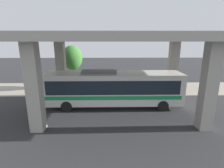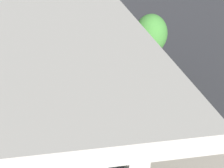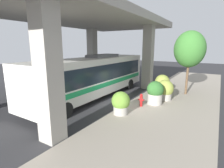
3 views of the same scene
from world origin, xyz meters
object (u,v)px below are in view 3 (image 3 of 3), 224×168
(fire_hydrant, at_px, (141,100))
(street_tree_near, at_px, (190,49))
(bus, at_px, (94,75))
(planter_front, at_px, (162,84))
(planter_back, at_px, (155,93))
(planter_middle, at_px, (121,103))
(planter_extra, at_px, (165,90))

(fire_hydrant, distance_m, street_tree_near, 6.62)
(bus, xyz_separation_m, street_tree_near, (-6.41, -5.04, 2.05))
(fire_hydrant, bearing_deg, planter_front, -92.30)
(planter_front, distance_m, planter_back, 3.50)
(planter_middle, relative_size, street_tree_near, 0.27)
(bus, bearing_deg, fire_hydrant, 177.88)
(planter_front, relative_size, street_tree_near, 0.31)
(fire_hydrant, bearing_deg, planter_extra, -111.24)
(planter_front, bearing_deg, planter_middle, 83.68)
(planter_front, bearing_deg, street_tree_near, -160.82)
(planter_back, relative_size, street_tree_near, 0.31)
(planter_back, bearing_deg, fire_hydrant, 58.11)
(planter_extra, bearing_deg, planter_middle, 71.52)
(planter_back, bearing_deg, planter_extra, -102.40)
(bus, relative_size, planter_middle, 8.73)
(planter_extra, bearing_deg, bus, 24.05)
(fire_hydrant, height_order, planter_middle, planter_middle)
(planter_back, bearing_deg, bus, 10.24)
(planter_front, bearing_deg, planter_back, 97.72)
(bus, height_order, planter_back, bus)
(bus, relative_size, planter_extra, 7.84)
(planter_back, distance_m, street_tree_near, 5.38)
(fire_hydrant, height_order, planter_back, planter_back)
(fire_hydrant, height_order, planter_extra, planter_extra)
(bus, relative_size, planter_front, 7.49)
(planter_middle, bearing_deg, planter_back, -111.20)
(planter_front, relative_size, planter_middle, 1.17)
(bus, xyz_separation_m, planter_front, (-4.45, -4.35, -1.04))
(planter_back, bearing_deg, street_tree_near, -109.83)
(fire_hydrant, bearing_deg, street_tree_near, -112.46)
(fire_hydrant, relative_size, planter_front, 0.55)
(planter_back, height_order, street_tree_near, street_tree_near)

